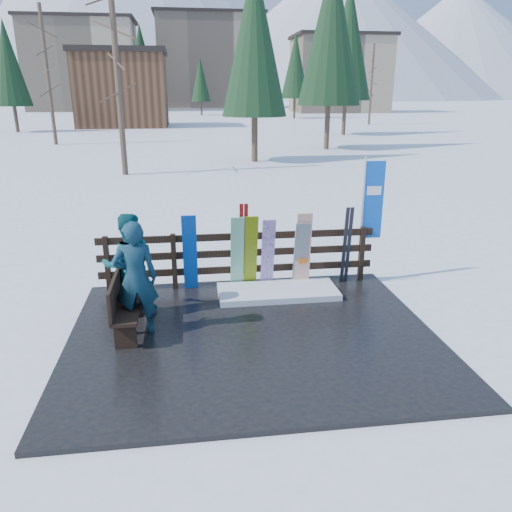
{
  "coord_description": "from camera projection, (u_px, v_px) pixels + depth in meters",
  "views": [
    {
      "loc": [
        -0.96,
        -7.38,
        3.89
      ],
      "look_at": [
        0.19,
        1.0,
        1.1
      ],
      "focal_mm": 35.0,
      "sensor_mm": 36.0,
      "label": 1
    }
  ],
  "objects": [
    {
      "name": "fence",
      "position": [
        239.0,
        255.0,
        10.13
      ],
      "size": [
        5.6,
        0.1,
        1.15
      ],
      "color": "black",
      "rests_on": "deck"
    },
    {
      "name": "trees",
      "position": [
        239.0,
        74.0,
        52.98
      ],
      "size": [
        41.97,
        68.81,
        12.68
      ],
      "color": "#382B1E",
      "rests_on": "ground"
    },
    {
      "name": "deck",
      "position": [
        253.0,
        336.0,
        8.27
      ],
      "size": [
        6.0,
        5.0,
        0.08
      ],
      "primitive_type": "cube",
      "color": "black",
      "rests_on": "ground"
    },
    {
      "name": "ski_pair_a",
      "position": [
        243.0,
        246.0,
        9.92
      ],
      "size": [
        0.17,
        0.26,
        1.78
      ],
      "color": "maroon",
      "rests_on": "deck"
    },
    {
      "name": "ground",
      "position": [
        253.0,
        338.0,
        8.29
      ],
      "size": [
        700.0,
        700.0,
        0.0
      ],
      "primitive_type": "plane",
      "color": "white",
      "rests_on": "ground"
    },
    {
      "name": "person_back",
      "position": [
        129.0,
        265.0,
        8.74
      ],
      "size": [
        1.01,
        0.85,
        1.85
      ],
      "primitive_type": "imported",
      "rotation": [
        0.0,
        0.0,
        3.33
      ],
      "color": "#0C4C53",
      "rests_on": "deck"
    },
    {
      "name": "snowboard_3",
      "position": [
        268.0,
        254.0,
        9.97
      ],
      "size": [
        0.26,
        0.36,
        1.47
      ],
      "primitive_type": "cube",
      "rotation": [
        0.23,
        0.0,
        0.0
      ],
      "color": "white",
      "rests_on": "deck"
    },
    {
      "name": "resort_buildings",
      "position": [
        191.0,
        65.0,
        113.95
      ],
      "size": [
        73.0,
        87.6,
        22.6
      ],
      "color": "tan",
      "rests_on": "ground"
    },
    {
      "name": "snowboard_0",
      "position": [
        190.0,
        253.0,
        9.74
      ],
      "size": [
        0.28,
        0.43,
        1.62
      ],
      "primitive_type": "cube",
      "rotation": [
        0.25,
        0.0,
        0.0
      ],
      "color": "blue",
      "rests_on": "deck"
    },
    {
      "name": "rental_flag",
      "position": [
        371.0,
        205.0,
        10.23
      ],
      "size": [
        0.45,
        0.04,
        2.6
      ],
      "color": "silver",
      "rests_on": "deck"
    },
    {
      "name": "snowboard_2",
      "position": [
        251.0,
        252.0,
        9.91
      ],
      "size": [
        0.25,
        0.4,
        1.56
      ],
      "primitive_type": "cube",
      "rotation": [
        0.24,
        0.0,
        0.0
      ],
      "color": "#D7FF07",
      "rests_on": "deck"
    },
    {
      "name": "snow_patch",
      "position": [
        278.0,
        292.0,
        9.84
      ],
      "size": [
        2.34,
        1.0,
        0.12
      ],
      "primitive_type": "cube",
      "color": "white",
      "rests_on": "deck"
    },
    {
      "name": "snowboard_5",
      "position": [
        303.0,
        250.0,
        10.05
      ],
      "size": [
        0.31,
        0.19,
        1.56
      ],
      "primitive_type": "cube",
      "rotation": [
        0.11,
        0.0,
        0.0
      ],
      "color": "white",
      "rests_on": "deck"
    },
    {
      "name": "snowboard_1",
      "position": [
        237.0,
        253.0,
        9.88
      ],
      "size": [
        0.26,
        0.4,
        1.55
      ],
      "primitive_type": "cube",
      "rotation": [
        0.24,
        0.0,
        0.0
      ],
      "color": "white",
      "rests_on": "deck"
    },
    {
      "name": "snowboard_4",
      "position": [
        301.0,
        255.0,
        10.07
      ],
      "size": [
        0.3,
        0.27,
        1.36
      ],
      "primitive_type": "cube",
      "rotation": [
        0.18,
        0.0,
        0.0
      ],
      "color": "black",
      "rests_on": "deck"
    },
    {
      "name": "bench",
      "position": [
        123.0,
        303.0,
        8.19
      ],
      "size": [
        0.41,
        1.5,
        0.97
      ],
      "color": "black",
      "rests_on": "deck"
    },
    {
      "name": "person_front",
      "position": [
        136.0,
        279.0,
        8.0
      ],
      "size": [
        0.74,
        0.52,
        1.92
      ],
      "primitive_type": "imported",
      "rotation": [
        0.0,
        0.0,
        3.23
      ],
      "color": "#16474E",
      "rests_on": "deck"
    },
    {
      "name": "ski_pair_b",
      "position": [
        347.0,
        245.0,
        10.22
      ],
      "size": [
        0.17,
        0.2,
        1.63
      ],
      "color": "black",
      "rests_on": "deck"
    },
    {
      "name": "mountains",
      "position": [
        164.0,
        11.0,
        300.26
      ],
      "size": [
        520.0,
        260.0,
        120.0
      ],
      "color": "white",
      "rests_on": "ground"
    }
  ]
}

